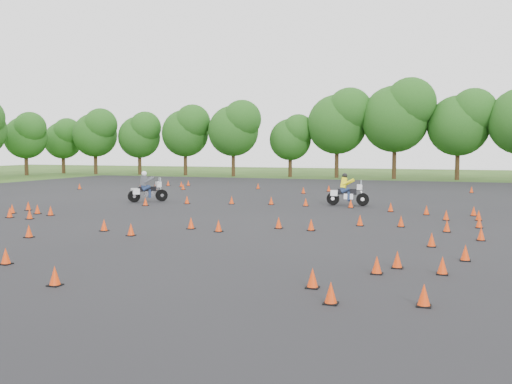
{
  "coord_description": "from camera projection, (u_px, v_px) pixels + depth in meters",
  "views": [
    {
      "loc": [
        8.8,
        -21.19,
        3.27
      ],
      "look_at": [
        0.0,
        4.0,
        1.2
      ],
      "focal_mm": 40.0,
      "sensor_mm": 36.0,
      "label": 1
    }
  ],
  "objects": [
    {
      "name": "ground",
      "position": [
        223.0,
        229.0,
        23.09
      ],
      "size": [
        140.0,
        140.0,
        0.0
      ],
      "primitive_type": "plane",
      "color": "#2D5119",
      "rests_on": "ground"
    },
    {
      "name": "asphalt_pad",
      "position": [
        269.0,
        213.0,
        28.73
      ],
      "size": [
        62.0,
        62.0,
        0.0
      ],
      "primitive_type": "plane",
      "color": "black",
      "rests_on": "ground"
    },
    {
      "name": "treeline",
      "position": [
        410.0,
        133.0,
        54.36
      ],
      "size": [
        86.86,
        32.53,
        11.09
      ],
      "color": "#1F4F16",
      "rests_on": "ground"
    },
    {
      "name": "traffic_cones",
      "position": [
        265.0,
        209.0,
        28.55
      ],
      "size": [
        36.24,
        33.56,
        0.45
      ],
      "color": "#E63909",
      "rests_on": "asphalt_pad"
    },
    {
      "name": "rider_grey",
      "position": [
        148.0,
        186.0,
        34.54
      ],
      "size": [
        2.26,
        2.21,
        1.87
      ],
      "primitive_type": null,
      "rotation": [
        0.0,
        0.0,
        0.77
      ],
      "color": "#45484E",
      "rests_on": "ground"
    },
    {
      "name": "rider_yellow",
      "position": [
        348.0,
        189.0,
        32.14
      ],
      "size": [
        2.43,
        0.89,
        1.84
      ],
      "primitive_type": null,
      "rotation": [
        0.0,
        0.0,
        0.07
      ],
      "color": "#FFF016",
      "rests_on": "ground"
    }
  ]
}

